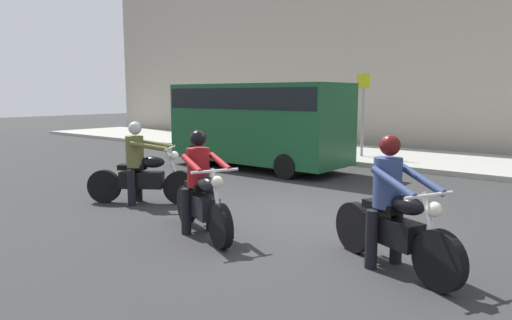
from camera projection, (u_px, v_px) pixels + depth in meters
ground_plane at (304, 218)px, 8.04m from camera, size 80.00×80.00×0.00m
sidewalk_slab at (450, 162)px, 14.18m from camera, size 40.00×4.40×0.14m
building_facade at (488, 17)px, 16.14m from camera, size 40.00×1.40×9.47m
motorcycle_with_rider_crimson at (201, 192)px, 7.01m from camera, size 1.93×1.00×1.58m
motorcycle_with_rider_denim_blue at (392, 216)px, 5.62m from camera, size 1.97×1.03×1.63m
motorcycle_with_rider_olive at (141, 170)px, 9.02m from camera, size 1.84×1.33×1.59m
parked_van_forest_green at (258, 120)px, 13.19m from camera, size 5.20×1.96×2.39m
street_sign_post at (363, 106)px, 14.77m from camera, size 0.44×0.08×2.62m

